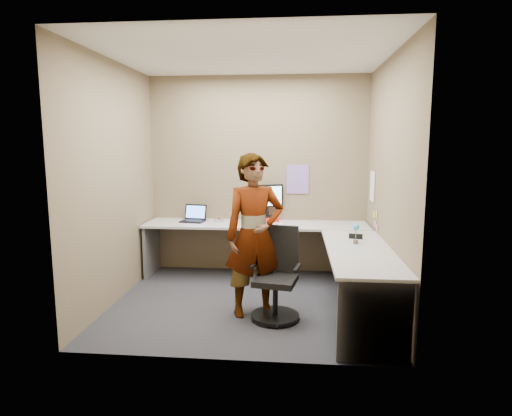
# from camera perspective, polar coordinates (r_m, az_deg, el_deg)

# --- Properties ---
(ground) EXTENTS (3.00, 3.00, 0.00)m
(ground) POSITION_cam_1_polar(r_m,az_deg,el_deg) (4.96, -1.11, -12.50)
(ground) COLOR #252429
(ground) RESTS_ON ground
(wall_back) EXTENTS (3.00, 0.00, 3.00)m
(wall_back) POSITION_cam_1_polar(r_m,az_deg,el_deg) (5.94, 0.26, 4.39)
(wall_back) COLOR brown
(wall_back) RESTS_ON ground
(wall_right) EXTENTS (0.00, 2.70, 2.70)m
(wall_right) POSITION_cam_1_polar(r_m,az_deg,el_deg) (4.72, 17.26, 2.90)
(wall_right) COLOR brown
(wall_right) RESTS_ON ground
(wall_left) EXTENTS (0.00, 2.70, 2.70)m
(wall_left) POSITION_cam_1_polar(r_m,az_deg,el_deg) (5.04, -18.38, 3.20)
(wall_left) COLOR brown
(wall_left) RESTS_ON ground
(ceiling) EXTENTS (3.00, 3.00, 0.00)m
(ceiling) POSITION_cam_1_polar(r_m,az_deg,el_deg) (4.72, -1.21, 19.76)
(ceiling) COLOR white
(ceiling) RESTS_ON wall_back
(desk) EXTENTS (2.98, 2.58, 0.73)m
(desk) POSITION_cam_1_polar(r_m,az_deg,el_deg) (5.13, 4.23, -4.93)
(desk) COLOR #A6A6A6
(desk) RESTS_ON ground
(paper_ream) EXTENTS (0.36, 0.32, 0.06)m
(paper_ream) POSITION_cam_1_polar(r_m,az_deg,el_deg) (5.85, 1.40, -1.50)
(paper_ream) COLOR red
(paper_ream) RESTS_ON desk
(monitor) EXTENTS (0.44, 0.23, 0.44)m
(monitor) POSITION_cam_1_polar(r_m,az_deg,el_deg) (5.83, 1.43, 1.35)
(monitor) COLOR black
(monitor) RESTS_ON paper_ream
(laptop) EXTENTS (0.35, 0.30, 0.22)m
(laptop) POSITION_cam_1_polar(r_m,az_deg,el_deg) (5.92, -8.26, -1.21)
(laptop) COLOR black
(laptop) RESTS_ON desk
(trackball_mouse) EXTENTS (0.12, 0.08, 0.07)m
(trackball_mouse) POSITION_cam_1_polar(r_m,az_deg,el_deg) (5.81, -4.95, -1.66)
(trackball_mouse) COLOR #B7B7BC
(trackball_mouse) RESTS_ON desk
(origami) EXTENTS (0.10, 0.10, 0.06)m
(origami) POSITION_cam_1_polar(r_m,az_deg,el_deg) (5.54, 3.34, -2.08)
(origami) COLOR white
(origami) RESTS_ON desk
(stapler) EXTENTS (0.15, 0.07, 0.05)m
(stapler) POSITION_cam_1_polar(r_m,az_deg,el_deg) (4.93, 13.16, -3.69)
(stapler) COLOR black
(stapler) RESTS_ON desk
(flower) EXTENTS (0.07, 0.07, 0.22)m
(flower) POSITION_cam_1_polar(r_m,az_deg,el_deg) (4.66, 13.18, -2.94)
(flower) COLOR brown
(flower) RESTS_ON desk
(calendar_purple) EXTENTS (0.30, 0.01, 0.40)m
(calendar_purple) POSITION_cam_1_polar(r_m,az_deg,el_deg) (5.91, 5.58, 3.84)
(calendar_purple) COLOR #846BB7
(calendar_purple) RESTS_ON wall_back
(calendar_white) EXTENTS (0.01, 0.28, 0.38)m
(calendar_white) POSITION_cam_1_polar(r_m,az_deg,el_deg) (5.61, 15.24, 2.81)
(calendar_white) COLOR white
(calendar_white) RESTS_ON wall_right
(sticky_note_a) EXTENTS (0.01, 0.07, 0.07)m
(sticky_note_a) POSITION_cam_1_polar(r_m,az_deg,el_deg) (5.31, 15.76, -0.80)
(sticky_note_a) COLOR #F2E059
(sticky_note_a) RESTS_ON wall_right
(sticky_note_b) EXTENTS (0.01, 0.07, 0.07)m
(sticky_note_b) POSITION_cam_1_polar(r_m,az_deg,el_deg) (5.38, 15.60, -2.08)
(sticky_note_b) COLOR pink
(sticky_note_b) RESTS_ON wall_right
(sticky_note_c) EXTENTS (0.01, 0.07, 0.07)m
(sticky_note_c) POSITION_cam_1_polar(r_m,az_deg,el_deg) (5.26, 15.83, -2.53)
(sticky_note_c) COLOR pink
(sticky_note_c) RESTS_ON wall_right
(sticky_note_d) EXTENTS (0.01, 0.07, 0.07)m
(sticky_note_d) POSITION_cam_1_polar(r_m,az_deg,el_deg) (5.46, 15.46, -0.85)
(sticky_note_d) COLOR #F2E059
(sticky_note_d) RESTS_ON wall_right
(office_chair) EXTENTS (0.52, 0.49, 0.93)m
(office_chair) POSITION_cam_1_polar(r_m,az_deg,el_deg) (4.46, 2.77, -9.81)
(office_chair) COLOR black
(office_chair) RESTS_ON ground
(person) EXTENTS (0.72, 0.59, 1.69)m
(person) POSITION_cam_1_polar(r_m,az_deg,el_deg) (4.42, -0.21, -3.69)
(person) COLOR #999399
(person) RESTS_ON ground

